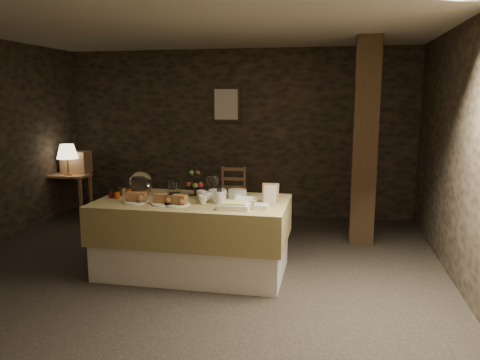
% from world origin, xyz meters
% --- Properties ---
extents(ground_plane, '(5.50, 5.00, 0.01)m').
position_xyz_m(ground_plane, '(0.00, 0.00, 0.00)').
color(ground_plane, black).
rests_on(ground_plane, ground).
extents(room_shell, '(5.52, 5.02, 2.60)m').
position_xyz_m(room_shell, '(0.00, 0.00, 1.56)').
color(room_shell, black).
rests_on(room_shell, ground).
extents(buffet_table, '(2.00, 1.06, 0.79)m').
position_xyz_m(buffet_table, '(0.08, -0.15, 0.45)').
color(buffet_table, white).
rests_on(buffet_table, ground_plane).
extents(console_table, '(0.64, 0.37, 0.69)m').
position_xyz_m(console_table, '(-2.50, 1.71, 0.55)').
color(console_table, brown).
rests_on(console_table, ground_plane).
extents(table_lamp, '(0.32, 0.32, 0.47)m').
position_xyz_m(table_lamp, '(-2.45, 1.66, 1.04)').
color(table_lamp, '#AE8847').
rests_on(table_lamp, console_table).
extents(wine_rack, '(0.42, 0.26, 0.34)m').
position_xyz_m(wine_rack, '(-2.45, 1.89, 0.86)').
color(wine_rack, brown).
rests_on(wine_rack, console_table).
extents(chair, '(0.42, 0.40, 0.65)m').
position_xyz_m(chair, '(0.07, 1.94, 0.37)').
color(chair, brown).
rests_on(chair, ground_plane).
extents(timber_column, '(0.30, 0.30, 2.60)m').
position_xyz_m(timber_column, '(1.90, 1.32, 1.30)').
color(timber_column, black).
rests_on(timber_column, ground_plane).
extents(framed_picture, '(0.45, 0.04, 0.55)m').
position_xyz_m(framed_picture, '(-0.15, 2.47, 1.75)').
color(framed_picture, '#31231A').
rests_on(framed_picture, room_shell).
extents(plate_stack_a, '(0.19, 0.19, 0.10)m').
position_xyz_m(plate_stack_a, '(0.32, -0.04, 0.84)').
color(plate_stack_a, white).
rests_on(plate_stack_a, buffet_table).
extents(plate_stack_b, '(0.20, 0.20, 0.08)m').
position_xyz_m(plate_stack_b, '(0.51, 0.08, 0.83)').
color(plate_stack_b, white).
rests_on(plate_stack_b, buffet_table).
extents(cutlery_holder, '(0.10, 0.10, 0.12)m').
position_xyz_m(cutlery_holder, '(0.39, -0.23, 0.85)').
color(cutlery_holder, white).
rests_on(cutlery_holder, buffet_table).
extents(cup_a, '(0.15, 0.15, 0.10)m').
position_xyz_m(cup_a, '(0.23, -0.17, 0.84)').
color(cup_a, white).
rests_on(cup_a, buffet_table).
extents(cup_b, '(0.10, 0.10, 0.09)m').
position_xyz_m(cup_b, '(0.23, -0.29, 0.83)').
color(cup_b, white).
rests_on(cup_b, buffet_table).
extents(mug_c, '(0.09, 0.09, 0.09)m').
position_xyz_m(mug_c, '(0.15, -0.07, 0.84)').
color(mug_c, white).
rests_on(mug_c, buffet_table).
extents(mug_d, '(0.08, 0.08, 0.09)m').
position_xyz_m(mug_d, '(0.55, -0.16, 0.83)').
color(mug_d, white).
rests_on(mug_d, buffet_table).
extents(bowl, '(0.29, 0.29, 0.06)m').
position_xyz_m(bowl, '(0.65, -0.21, 0.82)').
color(bowl, white).
rests_on(bowl, buffet_table).
extents(cake_dome, '(0.26, 0.26, 0.26)m').
position_xyz_m(cake_dome, '(-0.60, 0.10, 0.89)').
color(cake_dome, brown).
rests_on(cake_dome, buffet_table).
extents(fruit_stand, '(0.22, 0.22, 0.31)m').
position_xyz_m(fruit_stand, '(0.03, 0.10, 0.91)').
color(fruit_stand, black).
rests_on(fruit_stand, buffet_table).
extents(bread_platter_left, '(0.26, 0.26, 0.11)m').
position_xyz_m(bread_platter_left, '(-0.46, -0.36, 0.83)').
color(bread_platter_left, white).
rests_on(bread_platter_left, buffet_table).
extents(bread_platter_center, '(0.26, 0.26, 0.11)m').
position_xyz_m(bread_platter_center, '(-0.15, -0.38, 0.83)').
color(bread_platter_center, white).
rests_on(bread_platter_center, buffet_table).
extents(bread_platter_right, '(0.26, 0.26, 0.11)m').
position_xyz_m(bread_platter_right, '(-0.01, -0.40, 0.83)').
color(bread_platter_right, white).
rests_on(bread_platter_right, buffet_table).
extents(jam_jars, '(0.18, 0.26, 0.07)m').
position_xyz_m(jam_jars, '(-0.76, -0.13, 0.83)').
color(jam_jars, '#51111C').
rests_on(jam_jars, buffet_table).
extents(tart_dish, '(0.30, 0.22, 0.07)m').
position_xyz_m(tart_dish, '(0.59, -0.44, 0.82)').
color(tart_dish, white).
rests_on(tart_dish, buffet_table).
extents(square_dish, '(0.14, 0.14, 0.04)m').
position_xyz_m(square_dish, '(0.84, -0.38, 0.81)').
color(square_dish, white).
rests_on(square_dish, buffet_table).
extents(menu_frame, '(0.17, 0.07, 0.22)m').
position_xyz_m(menu_frame, '(0.89, -0.09, 0.88)').
color(menu_frame, brown).
rests_on(menu_frame, buffet_table).
extents(storage_jar_a, '(0.10, 0.10, 0.16)m').
position_xyz_m(storage_jar_a, '(-0.27, 0.21, 0.87)').
color(storage_jar_a, white).
rests_on(storage_jar_a, buffet_table).
extents(storage_jar_b, '(0.09, 0.09, 0.14)m').
position_xyz_m(storage_jar_b, '(-0.22, 0.19, 0.86)').
color(storage_jar_b, white).
rests_on(storage_jar_b, buffet_table).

